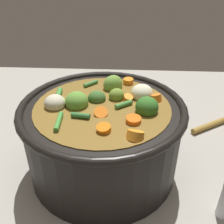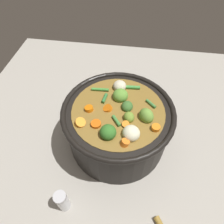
# 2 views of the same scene
# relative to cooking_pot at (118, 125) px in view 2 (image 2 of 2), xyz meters

# --- Properties ---
(ground_plane) EXTENTS (1.10, 1.10, 0.00)m
(ground_plane) POSITION_rel_cooking_pot_xyz_m (0.00, 0.00, -0.08)
(ground_plane) COLOR #9E998E
(cooking_pot) EXTENTS (0.32, 0.32, 0.18)m
(cooking_pot) POSITION_rel_cooking_pot_xyz_m (0.00, 0.00, 0.00)
(cooking_pot) COLOR black
(cooking_pot) RESTS_ON ground_plane
(salt_shaker) EXTENTS (0.03, 0.03, 0.08)m
(salt_shaker) POSITION_rel_cooking_pot_xyz_m (-0.22, 0.11, -0.04)
(salt_shaker) COLOR silver
(salt_shaker) RESTS_ON ground_plane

